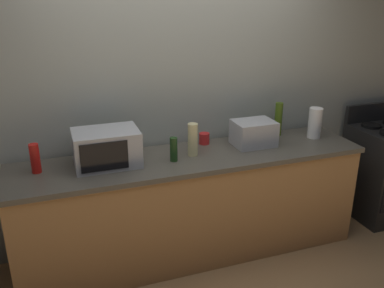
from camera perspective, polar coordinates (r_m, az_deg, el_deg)
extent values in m
plane|color=#A87F51|center=(3.42, 2.35, -18.19)|extent=(8.00, 8.00, 0.00)
cube|color=#9EA399|center=(3.52, -2.24, 7.56)|extent=(6.40, 0.10, 2.70)
cube|color=#B27F4C|center=(3.49, 0.00, -8.79)|extent=(2.80, 0.60, 0.86)
cube|color=#514C42|center=(3.29, 0.00, -1.95)|extent=(2.84, 0.64, 0.04)
cube|color=black|center=(4.49, 24.88, -3.58)|extent=(0.60, 0.60, 0.90)
cube|color=black|center=(4.51, 23.49, 4.05)|extent=(0.60, 0.04, 0.18)
cylinder|color=black|center=(4.33, 23.46, 2.34)|extent=(0.18, 0.18, 0.02)
cube|color=#B7BABF|center=(3.14, -11.70, -0.51)|extent=(0.48, 0.34, 0.27)
cube|color=black|center=(2.98, -11.97, -1.74)|extent=(0.34, 0.01, 0.21)
cube|color=#B7BABF|center=(3.52, 8.48, 1.49)|extent=(0.34, 0.26, 0.21)
cylinder|color=white|center=(3.81, 16.58, 2.80)|extent=(0.12, 0.12, 0.27)
cylinder|color=#4C6B19|center=(3.79, 11.82, 3.39)|extent=(0.07, 0.07, 0.30)
cylinder|color=beige|center=(3.25, 0.11, 0.60)|extent=(0.08, 0.08, 0.26)
cylinder|color=#1E3F19|center=(3.16, -2.54, -0.74)|extent=(0.06, 0.06, 0.19)
cylinder|color=red|center=(3.16, -20.81, -1.88)|extent=(0.07, 0.07, 0.22)
cylinder|color=red|center=(3.53, 1.70, 0.76)|extent=(0.09, 0.09, 0.09)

